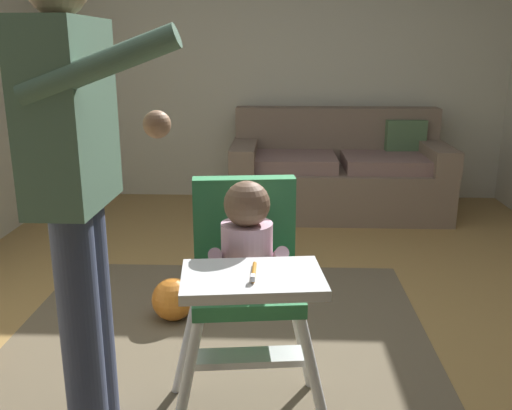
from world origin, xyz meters
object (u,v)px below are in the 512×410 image
adult_standing (77,185)px  toy_ball (173,299)px  couch (338,173)px  high_chair (247,264)px

adult_standing → toy_ball: size_ratio=7.44×
adult_standing → couch: bearing=68.9°
high_chair → adult_standing: bearing=-97.5°
high_chair → adult_standing: size_ratio=0.59×
adult_standing → toy_ball: 1.20m
adult_standing → toy_ball: bearing=82.7°
adult_standing → toy_ball: (0.12, 0.87, -0.82)m
couch → high_chair: high_chair is taller
high_chair → adult_standing: 0.62m
high_chair → toy_ball: high_chair is taller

